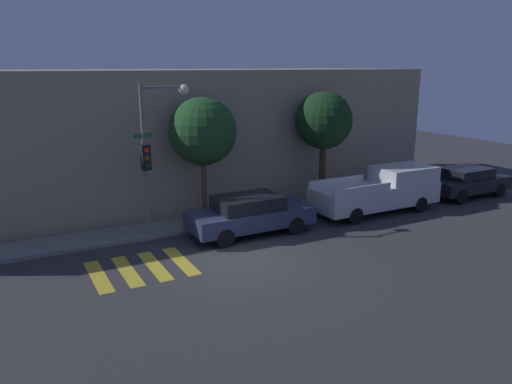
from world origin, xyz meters
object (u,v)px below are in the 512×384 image
object	(u,v)px
sedan_middle	(466,181)
tree_near_corner	(203,132)
sedan_near_corner	(250,214)
pickup_truck	(381,190)
tree_midblock	(324,121)
traffic_light_pole	(154,142)

from	to	relation	value
sedan_middle	tree_near_corner	bearing A→B (deg)	170.25
sedan_near_corner	pickup_truck	distance (m)	6.37
sedan_near_corner	pickup_truck	xyz separation A→B (m)	(6.37, 0.00, 0.16)
pickup_truck	tree_near_corner	xyz separation A→B (m)	(-7.30, 2.17, 2.72)
pickup_truck	sedan_middle	size ratio (longest dim) A/B	1.35
pickup_truck	tree_midblock	bearing A→B (deg)	126.07
pickup_truck	tree_midblock	distance (m)	3.90
tree_near_corner	tree_midblock	distance (m)	5.72
sedan_near_corner	tree_midblock	xyz separation A→B (m)	(4.79, 2.17, 2.99)
traffic_light_pole	sedan_middle	xyz separation A→B (m)	(14.85, -1.27, -2.80)
traffic_light_pole	sedan_near_corner	size ratio (longest dim) A/B	1.19
sedan_near_corner	pickup_truck	bearing A→B (deg)	0.00
pickup_truck	tree_near_corner	bearing A→B (deg)	163.44
sedan_near_corner	sedan_middle	world-z (taller)	sedan_near_corner
pickup_truck	sedan_middle	xyz separation A→B (m)	(5.34, 0.00, -0.19)
traffic_light_pole	sedan_middle	size ratio (longest dim) A/B	1.32
sedan_near_corner	tree_midblock	bearing A→B (deg)	24.40
traffic_light_pole	pickup_truck	xyz separation A→B (m)	(9.51, -1.27, -2.61)
tree_near_corner	tree_midblock	world-z (taller)	tree_midblock
pickup_truck	sedan_near_corner	bearing A→B (deg)	180.00
sedan_near_corner	tree_near_corner	distance (m)	3.72
sedan_near_corner	tree_midblock	size ratio (longest dim) A/B	0.92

